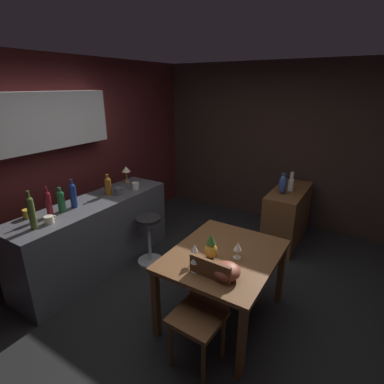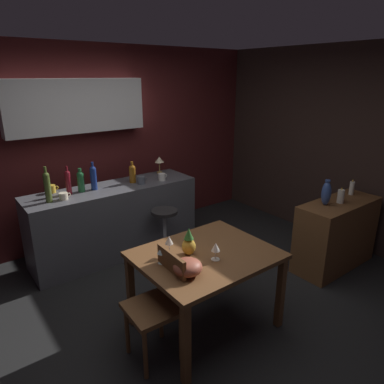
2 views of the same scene
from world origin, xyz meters
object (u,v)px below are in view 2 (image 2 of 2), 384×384
Objects in this scene: dining_table at (206,262)px; chair_near_window at (160,301)px; wine_bottle_cobalt at (93,177)px; pillar_candle_short at (352,188)px; wine_glass_left at (216,248)px; wine_glass_center at (162,251)px; bar_stool at (165,233)px; wine_bottle_ruby at (68,181)px; cup_slate at (141,180)px; pineapple_centerpiece at (189,243)px; wine_glass_right at (169,241)px; wine_bottle_olive at (47,186)px; wine_bottle_amber at (132,173)px; wine_bottle_green at (81,180)px; cup_mustard at (51,189)px; sideboard_cabinet at (336,234)px; pillar_candle_tall at (341,196)px; cup_cream at (64,196)px; counter_lamp at (159,161)px; cup_white at (162,177)px; vase_ceramic_blue at (326,193)px.

dining_table is 0.54m from chair_near_window.
wine_bottle_cobalt is 3.13m from pillar_candle_short.
wine_glass_left is 1.01× the size of wine_glass_center.
wine_bottle_ruby is (-0.93, 0.58, 0.70)m from bar_stool.
pineapple_centerpiece is at bearing -105.51° from cup_slate.
pineapple_centerpiece reaches higher than wine_glass_center.
wine_bottle_olive is at bearing 109.73° from wine_glass_right.
wine_glass_center is (0.12, 0.14, 0.35)m from chair_near_window.
wine_glass_left is at bearing -82.81° from wine_bottle_cobalt.
wine_bottle_ruby is at bearing 27.15° from wine_bottle_olive.
wine_bottle_amber is 0.69× the size of wine_bottle_olive.
chair_near_window is at bearing -161.21° from pineapple_centerpiece.
wine_glass_left is 0.54× the size of wine_bottle_green.
cup_mustard is at bearing 145.25° from bar_stool.
cup_slate is at bearing 131.90° from sideboard_cabinet.
wine_glass_right is 2.17m from pillar_candle_tall.
wine_bottle_ruby is 0.14m from wine_bottle_green.
cup_cream is (-1.04, 0.42, 0.59)m from bar_stool.
sideboard_cabinet reaches higher than bar_stool.
pineapple_centerpiece is 1.77m from wine_bottle_olive.
wine_bottle_ruby is 1.83× the size of pillar_candle_tall.
wine_bottle_ruby reaches higher than cup_mustard.
wine_bottle_amber is 0.96× the size of wine_bottle_green.
pillar_candle_short is (2.51, -1.85, -0.16)m from wine_bottle_cobalt.
cup_mustard reaches higher than wine_glass_right.
cup_cream is at bearing -168.92° from counter_lamp.
cup_cream reaches higher than chair_near_window.
cup_white is (0.35, -0.14, -0.08)m from wine_bottle_amber.
dining_table is 0.39m from wine_glass_right.
wine_glass_center is (-0.39, 0.09, 0.20)m from dining_table.
pillar_candle_short reaches higher than cup_slate.
wine_glass_left is 0.40m from wine_glass_right.
pineapple_centerpiece is 0.83× the size of vase_ceramic_blue.
wine_bottle_amber reaches higher than pineapple_centerpiece.
counter_lamp is (1.02, 0.14, 0.02)m from wine_bottle_cobalt.
wine_bottle_cobalt is at bearing 89.41° from wine_glass_right.
wine_glass_right is 1.63m from wine_bottle_olive.
pillar_candle_tall is 0.39m from pillar_candle_short.
wine_bottle_amber is (0.52, 1.62, 0.15)m from wine_glass_right.
vase_ceramic_blue reaches higher than wine_glass_right.
wine_glass_center is at bearing -80.97° from cup_mustard.
wine_glass_right reaches higher than wine_glass_center.
cup_mustard is (-0.18, 2.05, 0.44)m from chair_near_window.
wine_bottle_amber is at bearing 102.82° from bar_stool.
counter_lamp reaches higher than chair_near_window.
dining_table is 1.73m from cup_slate.
wine_bottle_olive is (-0.55, 1.52, 0.21)m from wine_glass_right.
wine_bottle_green reaches higher than pineapple_centerpiece.
wine_glass_right is (-0.27, 0.17, 0.22)m from dining_table.
pillar_candle_tall is (2.29, -1.95, -0.14)m from wine_bottle_green.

